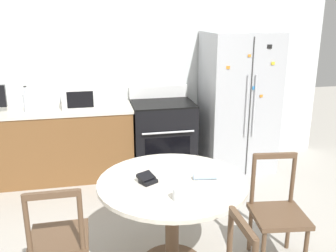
{
  "coord_description": "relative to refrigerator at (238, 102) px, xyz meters",
  "views": [
    {
      "loc": [
        -0.63,
        -2.27,
        2.02
      ],
      "look_at": [
        0.08,
        1.15,
        0.95
      ],
      "focal_mm": 40.0,
      "sensor_mm": 36.0,
      "label": 1
    }
  ],
  "objects": [
    {
      "name": "kitchen_counter",
      "position": [
        -2.42,
        0.09,
        -0.44
      ],
      "size": [
        2.06,
        0.64,
        0.9
      ],
      "color": "brown",
      "rests_on": "ground_plane"
    },
    {
      "name": "dining_chair_left",
      "position": [
        -2.16,
        -2.01,
        -0.46
      ],
      "size": [
        0.42,
        0.42,
        0.9
      ],
      "rotation": [
        0.0,
        0.0,
        6.29
      ],
      "color": "brown",
      "rests_on": "ground_plane"
    },
    {
      "name": "folded_napkin",
      "position": [
        -1.04,
        -1.92,
        -0.1
      ],
      "size": [
        0.19,
        0.08,
        0.05
      ],
      "color": "#A3BCDB",
      "rests_on": "dining_table"
    },
    {
      "name": "oven_range",
      "position": [
        -0.99,
        0.06,
        -0.42
      ],
      "size": [
        0.78,
        0.68,
        1.08
      ],
      "color": "black",
      "rests_on": "ground_plane"
    },
    {
      "name": "counter_bottle",
      "position": [
        -2.61,
        -0.0,
        0.12
      ],
      "size": [
        0.08,
        0.08,
        0.31
      ],
      "color": "silver",
      "rests_on": "kitchen_counter"
    },
    {
      "name": "wallet",
      "position": [
        -1.49,
        -1.88,
        -0.1
      ],
      "size": [
        0.17,
        0.17,
        0.07
      ],
      "color": "black",
      "rests_on": "dining_table"
    },
    {
      "name": "back_wall",
      "position": [
        -1.23,
        0.45,
        0.41
      ],
      "size": [
        5.2,
        0.1,
        2.6
      ],
      "color": "silver",
      "rests_on": "ground_plane"
    },
    {
      "name": "candle_glass",
      "position": [
        -1.32,
        -2.2,
        -0.09
      ],
      "size": [
        0.08,
        0.08,
        0.09
      ],
      "color": "silver",
      "rests_on": "dining_table"
    },
    {
      "name": "microwave",
      "position": [
        -1.95,
        0.09,
        0.15
      ],
      "size": [
        0.52,
        0.37,
        0.28
      ],
      "color": "white",
      "rests_on": "kitchen_counter"
    },
    {
      "name": "dining_table",
      "position": [
        -1.29,
        -1.89,
        -0.28
      ],
      "size": [
        1.16,
        1.16,
        0.77
      ],
      "color": "beige",
      "rests_on": "ground_plane"
    },
    {
      "name": "refrigerator",
      "position": [
        0.0,
        0.0,
        0.0
      ],
      "size": [
        0.88,
        0.79,
        1.78
      ],
      "color": "#B2B5BA",
      "rests_on": "ground_plane"
    },
    {
      "name": "dining_chair_right",
      "position": [
        -0.43,
        -1.99,
        -0.46
      ],
      "size": [
        0.47,
        0.47,
        0.9
      ],
      "rotation": [
        0.0,
        0.0,
        3.02
      ],
      "color": "brown",
      "rests_on": "ground_plane"
    }
  ]
}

